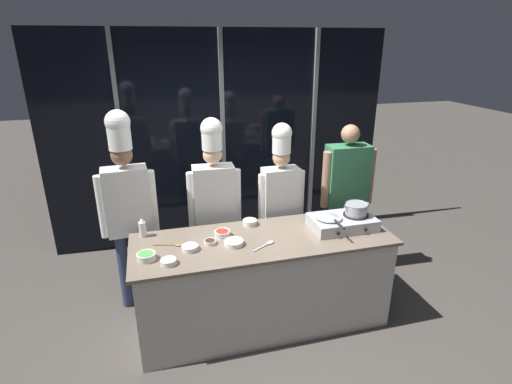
{
  "coord_description": "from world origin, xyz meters",
  "views": [
    {
      "loc": [
        -0.89,
        -3.06,
        2.57
      ],
      "look_at": [
        0.0,
        0.25,
        1.25
      ],
      "focal_mm": 28.0,
      "sensor_mm": 36.0,
      "label": 1
    }
  ],
  "objects": [
    {
      "name": "ground_plane",
      "position": [
        0.0,
        0.0,
        0.0
      ],
      "size": [
        24.0,
        24.0,
        0.0
      ],
      "primitive_type": "plane",
      "color": "#47423D"
    },
    {
      "name": "window_wall_back",
      "position": [
        0.0,
        1.9,
        1.35
      ],
      "size": [
        4.34,
        0.09,
        2.7
      ],
      "color": "black",
      "rests_on": "ground_plane"
    },
    {
      "name": "demo_counter",
      "position": [
        0.0,
        0.0,
        0.45
      ],
      "size": [
        2.34,
        0.8,
        0.9
      ],
      "color": "beige",
      "rests_on": "ground_plane"
    },
    {
      "name": "portable_stove",
      "position": [
        0.77,
        0.01,
        0.96
      ],
      "size": [
        0.59,
        0.39,
        0.12
      ],
      "color": "#B2B5BA",
      "rests_on": "demo_counter"
    },
    {
      "name": "frying_pan",
      "position": [
        0.64,
        0.0,
        1.04
      ],
      "size": [
        0.25,
        0.42,
        0.04
      ],
      "color": "#ADAFB5",
      "rests_on": "portable_stove"
    },
    {
      "name": "stock_pot",
      "position": [
        0.91,
        0.01,
        1.08
      ],
      "size": [
        0.23,
        0.21,
        0.11
      ],
      "color": "#93969B",
      "rests_on": "portable_stove"
    },
    {
      "name": "squeeze_bottle_clear",
      "position": [
        -1.04,
        0.32,
        0.99
      ],
      "size": [
        0.06,
        0.06,
        0.18
      ],
      "color": "white",
      "rests_on": "demo_counter"
    },
    {
      "name": "prep_bowl_shrimp",
      "position": [
        -0.28,
        -0.06,
        0.93
      ],
      "size": [
        0.17,
        0.17,
        0.04
      ],
      "color": "white",
      "rests_on": "demo_counter"
    },
    {
      "name": "prep_bowl_bean_sprouts",
      "position": [
        -0.85,
        -0.23,
        0.93
      ],
      "size": [
        0.13,
        0.13,
        0.05
      ],
      "color": "white",
      "rests_on": "demo_counter"
    },
    {
      "name": "prep_bowl_scallions",
      "position": [
        -1.02,
        -0.11,
        0.93
      ],
      "size": [
        0.16,
        0.16,
        0.06
      ],
      "color": "white",
      "rests_on": "demo_counter"
    },
    {
      "name": "prep_bowl_soy_glaze",
      "position": [
        -0.48,
        0.02,
        0.92
      ],
      "size": [
        0.11,
        0.11,
        0.04
      ],
      "color": "white",
      "rests_on": "demo_counter"
    },
    {
      "name": "prep_bowl_chili_flakes",
      "position": [
        -0.35,
        0.13,
        0.93
      ],
      "size": [
        0.15,
        0.15,
        0.05
      ],
      "color": "white",
      "rests_on": "demo_counter"
    },
    {
      "name": "prep_bowl_noodles",
      "position": [
        -0.66,
        -0.05,
        0.93
      ],
      "size": [
        0.14,
        0.14,
        0.04
      ],
      "color": "white",
      "rests_on": "demo_counter"
    },
    {
      "name": "prep_bowl_onion",
      "position": [
        -0.05,
        0.3,
        0.93
      ],
      "size": [
        0.14,
        0.14,
        0.05
      ],
      "color": "white",
      "rests_on": "demo_counter"
    },
    {
      "name": "serving_spoon_slotted",
      "position": [
        -0.77,
        0.07,
        0.91
      ],
      "size": [
        0.28,
        0.11,
        0.02
      ],
      "color": "olive",
      "rests_on": "demo_counter"
    },
    {
      "name": "serving_spoon_solid",
      "position": [
        0.0,
        -0.13,
        0.91
      ],
      "size": [
        0.23,
        0.16,
        0.02
      ],
      "color": "#B2B5BA",
      "rests_on": "demo_counter"
    },
    {
      "name": "chef_head",
      "position": [
        -1.16,
        0.61,
        1.18
      ],
      "size": [
        0.54,
        0.24,
        2.0
      ],
      "rotation": [
        0.0,
        0.0,
        3.22
      ],
      "color": "#2D3856",
      "rests_on": "ground_plane"
    },
    {
      "name": "chef_sous",
      "position": [
        -0.33,
        0.65,
        1.1
      ],
      "size": [
        0.54,
        0.23,
        1.88
      ],
      "rotation": [
        0.0,
        0.0,
        3.1
      ],
      "color": "#232326",
      "rests_on": "ground_plane"
    },
    {
      "name": "chef_line",
      "position": [
        0.35,
        0.59,
        1.07
      ],
      "size": [
        0.5,
        0.21,
        1.81
      ],
      "rotation": [
        0.0,
        0.0,
        3.17
      ],
      "color": "#2D3856",
      "rests_on": "ground_plane"
    },
    {
      "name": "person_guest",
      "position": [
        1.14,
        0.67,
        1.05
      ],
      "size": [
        0.61,
        0.26,
        1.73
      ],
      "rotation": [
        0.0,
        0.0,
        3.11
      ],
      "color": "#2D3856",
      "rests_on": "ground_plane"
    }
  ]
}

